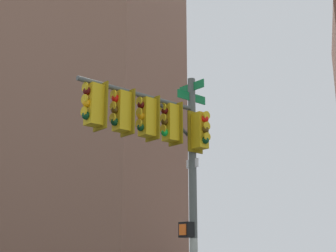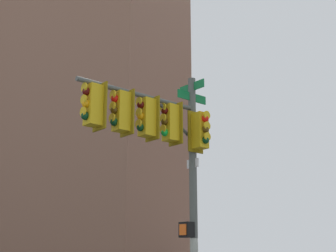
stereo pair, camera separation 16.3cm
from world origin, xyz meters
name	(u,v)px [view 1 (the left image)]	position (x,y,z in m)	size (l,w,h in m)	color
signal_pole_assembly	(161,141)	(0.62, 0.61, 4.95)	(2.52, 3.71, 6.97)	#4C514C
building_brick_midblock	(47,64)	(21.02, -25.10, 19.88)	(23.56, 16.44, 39.75)	#845B47
building_glass_tower	(0,64)	(40.22, -42.31, 29.05)	(31.68, 31.28, 58.11)	#9EC6C1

